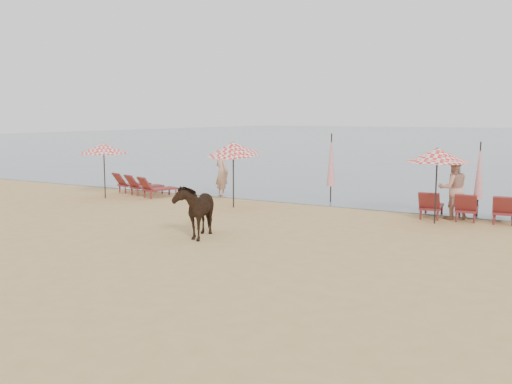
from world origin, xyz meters
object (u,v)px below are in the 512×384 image
umbrella_closed_left (331,160)px  cow (196,210)px  lounger_cluster_right (466,207)px  lounger_cluster_left (142,185)px  umbrella_open_left_b (233,149)px  umbrella_open_right (437,155)px  beachgoer_left (222,173)px  umbrella_closed_right (479,171)px  beachgoer_right_a (453,188)px  umbrella_open_left_a (104,148)px

umbrella_closed_left → cow: bearing=-96.7°
lounger_cluster_right → umbrella_closed_left: 5.25m
lounger_cluster_left → umbrella_open_left_b: size_ratio=1.24×
umbrella_open_right → beachgoer_left: bearing=162.0°
lounger_cluster_left → umbrella_closed_left: (7.40, 1.78, 1.17)m
lounger_cluster_left → umbrella_closed_right: (12.56, 1.25, 1.07)m
lounger_cluster_left → beachgoer_right_a: 11.96m
umbrella_open_right → umbrella_closed_right: bearing=53.3°
umbrella_open_right → umbrella_closed_left: size_ratio=0.89×
umbrella_open_left_a → umbrella_closed_left: (8.04, 3.22, -0.37)m
umbrella_open_left_b → umbrella_closed_right: (7.70, 2.13, -0.59)m
umbrella_open_right → umbrella_open_left_a: bearing=176.6°
lounger_cluster_right → beachgoer_right_a: size_ratio=1.50×
lounger_cluster_left → umbrella_closed_right: umbrella_closed_right is taller
umbrella_open_right → beachgoer_right_a: 1.53m
lounger_cluster_left → umbrella_open_right: size_ratio=1.31×
lounger_cluster_left → umbrella_open_left_a: umbrella_open_left_a is taller
umbrella_closed_left → umbrella_open_left_a: bearing=-158.2°
umbrella_open_left_b → umbrella_closed_left: 3.71m
lounger_cluster_left → umbrella_open_left_a: bearing=-95.3°
beachgoer_left → lounger_cluster_right: bearing=-157.9°
beachgoer_right_a → umbrella_closed_left: bearing=-43.0°
umbrella_closed_left → cow: 7.36m
lounger_cluster_right → umbrella_closed_left: size_ratio=1.12×
beachgoer_left → umbrella_open_left_b: bearing=157.4°
beachgoer_right_a → lounger_cluster_left: bearing=-25.4°
lounger_cluster_left → umbrella_closed_left: 7.70m
lounger_cluster_right → umbrella_closed_right: (0.20, 0.76, 1.05)m
umbrella_open_left_b → beachgoer_left: size_ratio=1.23×
lounger_cluster_right → umbrella_closed_right: size_ratio=1.20×
umbrella_closed_left → lounger_cluster_right: bearing=-14.7°
lounger_cluster_right → umbrella_closed_left: (-4.96, 1.30, 1.15)m
beachgoer_left → beachgoer_right_a: (8.79, -0.46, -0.01)m
umbrella_open_left_a → cow: 8.34m
umbrella_closed_left → cow: umbrella_closed_left is taller
lounger_cluster_right → umbrella_closed_right: 1.31m
lounger_cluster_right → beachgoer_left: size_ratio=1.48×
umbrella_open_left_b → lounger_cluster_right: bearing=17.5°
beachgoer_right_a → beachgoer_left: bearing=-31.3°
lounger_cluster_right → umbrella_open_left_a: size_ratio=1.33×
umbrella_closed_right → beachgoer_right_a: (-0.63, -0.66, -0.51)m
umbrella_closed_right → beachgoer_left: size_ratio=1.23×
umbrella_open_left_a → beachgoer_left: (3.78, 2.48, -0.97)m
umbrella_open_right → beachgoer_right_a: size_ratio=1.18×
umbrella_open_right → beachgoer_left: 8.69m
lounger_cluster_left → umbrella_closed_left: bearing=32.4°
lounger_cluster_right → beachgoer_left: bearing=170.7°
umbrella_open_left_b → umbrella_open_right: bearing=10.8°
lounger_cluster_right → beachgoer_left: (-9.22, 0.57, 0.55)m
lounger_cluster_right → umbrella_open_left_b: (-7.50, -1.37, 1.64)m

